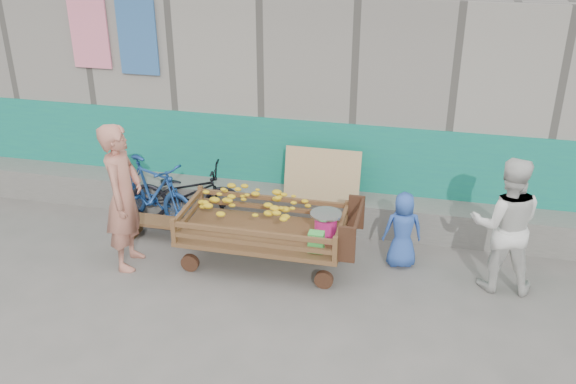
% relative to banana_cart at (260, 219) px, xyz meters
% --- Properties ---
extents(ground, '(80.00, 80.00, 0.00)m').
position_rel_banana_cart_xyz_m(ground, '(0.27, -1.18, -0.62)').
color(ground, '#5D5C56').
rests_on(ground, ground).
extents(building_wall, '(12.00, 3.50, 3.00)m').
position_rel_banana_cart_xyz_m(building_wall, '(0.27, 2.87, 0.84)').
color(building_wall, gray).
rests_on(building_wall, ground).
extents(banana_cart, '(2.15, 0.98, 0.92)m').
position_rel_banana_cart_xyz_m(banana_cart, '(0.00, 0.00, 0.00)').
color(banana_cart, brown).
rests_on(banana_cart, ground).
extents(bench, '(1.01, 0.30, 0.25)m').
position_rel_banana_cart_xyz_m(bench, '(-1.41, 0.33, -0.44)').
color(bench, brown).
rests_on(bench, ground).
extents(vendor_man, '(0.51, 0.71, 1.82)m').
position_rel_banana_cart_xyz_m(vendor_man, '(-1.56, -0.36, 0.29)').
color(vendor_man, tan).
rests_on(vendor_man, ground).
extents(woman, '(0.80, 0.63, 1.61)m').
position_rel_banana_cart_xyz_m(woman, '(2.81, 0.14, 0.18)').
color(woman, silver).
rests_on(woman, ground).
extents(child, '(0.53, 0.40, 0.96)m').
position_rel_banana_cart_xyz_m(child, '(1.68, 0.36, -0.14)').
color(child, '#2F56B4').
rests_on(child, ground).
extents(bicycle_dark, '(1.65, 0.78, 0.83)m').
position_rel_banana_cart_xyz_m(bicycle_dark, '(-1.30, 0.87, -0.21)').
color(bicycle_dark, black).
rests_on(bicycle_dark, ground).
extents(bicycle_blue, '(1.63, 1.07, 0.95)m').
position_rel_banana_cart_xyz_m(bicycle_blue, '(-1.68, 0.67, -0.14)').
color(bicycle_blue, navy).
rests_on(bicycle_blue, ground).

